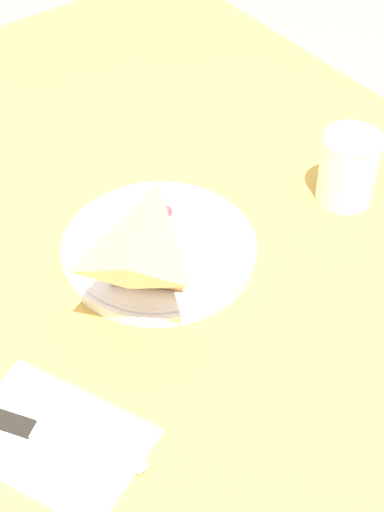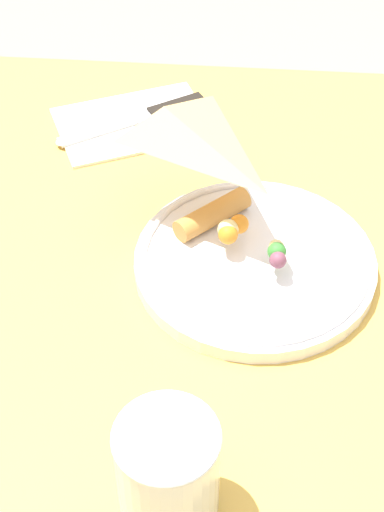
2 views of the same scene
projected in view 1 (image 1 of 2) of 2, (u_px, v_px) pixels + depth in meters
ground_plane at (178, 500)px, 1.56m from camera, size 6.00×6.00×0.00m
dining_table at (173, 273)px, 1.10m from camera, size 1.19×0.86×0.76m
plate_pizza at (159, 245)px, 0.97m from camera, size 0.24×0.24×0.05m
milk_glass at (348, 171)px, 1.03m from camera, size 0.08×0.08×0.10m
napkin_folded at (54, 440)px, 0.79m from camera, size 0.22×0.19×0.00m
butter_knife at (44, 434)px, 0.79m from camera, size 0.18×0.13×0.01m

